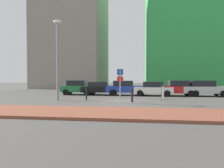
{
  "coord_description": "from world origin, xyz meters",
  "views": [
    {
      "loc": [
        1.39,
        -15.85,
        1.83
      ],
      "look_at": [
        -1.05,
        2.5,
        1.3
      ],
      "focal_mm": 32.54,
      "sensor_mm": 36.0,
      "label": 1
    }
  ],
  "objects": [
    {
      "name": "building_under_construction",
      "position": [
        -11.5,
        23.1,
        10.3
      ],
      "size": [
        12.07,
        13.12,
        20.59
      ],
      "primitive_type": "cube",
      "color": "gray",
      "rests_on": "ground"
    },
    {
      "name": "parked_car_red",
      "position": [
        5.5,
        5.89,
        0.81
      ],
      "size": [
        4.13,
        2.12,
        1.59
      ],
      "color": "red",
      "rests_on": "ground"
    },
    {
      "name": "parked_car_white",
      "position": [
        2.85,
        5.58,
        0.76
      ],
      "size": [
        3.98,
        2.16,
        1.47
      ],
      "color": "white",
      "rests_on": "ground"
    },
    {
      "name": "parked_car_blue",
      "position": [
        -0.02,
        6.01,
        0.8
      ],
      "size": [
        4.53,
        2.16,
        1.57
      ],
      "color": "#1E389E",
      "rests_on": "ground"
    },
    {
      "name": "parking_meter",
      "position": [
        3.21,
        0.75,
        0.98
      ],
      "size": [
        0.18,
        0.14,
        1.52
      ],
      "color": "#4C4C51",
      "rests_on": "ground"
    },
    {
      "name": "traffic_bollard_mid",
      "position": [
        -2.97,
        0.64,
        0.53
      ],
      "size": [
        0.13,
        0.13,
        1.06
      ],
      "primitive_type": "cylinder",
      "color": "black",
      "rests_on": "ground"
    },
    {
      "name": "parked_car_green",
      "position": [
        -5.23,
        6.15,
        0.81
      ],
      "size": [
        4.18,
        2.32,
        1.58
      ],
      "color": "#237238",
      "rests_on": "ground"
    },
    {
      "name": "ground_plane",
      "position": [
        0.0,
        0.0,
        0.0
      ],
      "size": [
        120.0,
        120.0,
        0.0
      ],
      "primitive_type": "plane",
      "color": "#4C4947"
    },
    {
      "name": "parking_sign_post",
      "position": [
        -0.33,
        2.8,
        1.7
      ],
      "size": [
        0.6,
        0.1,
        2.71
      ],
      "color": "gray",
      "rests_on": "ground"
    },
    {
      "name": "building_colorful_midrise",
      "position": [
        12.62,
        26.55,
        15.96
      ],
      "size": [
        19.39,
        14.73,
        31.92
      ],
      "primitive_type": "cube",
      "color": "green",
      "rests_on": "ground"
    },
    {
      "name": "traffic_bollard_far",
      "position": [
        0.87,
        -0.23,
        0.54
      ],
      "size": [
        0.17,
        0.17,
        1.08
      ],
      "primitive_type": "cylinder",
      "color": "black",
      "rests_on": "ground"
    },
    {
      "name": "parked_car_silver",
      "position": [
        7.92,
        5.81,
        0.82
      ],
      "size": [
        4.54,
        2.05,
        1.6
      ],
      "color": "#B7BABF",
      "rests_on": "ground"
    },
    {
      "name": "sidewalk_brick",
      "position": [
        0.0,
        -5.7,
        0.07
      ],
      "size": [
        40.0,
        3.48,
        0.14
      ],
      "primitive_type": "cube",
      "color": "brown",
      "rests_on": "ground"
    },
    {
      "name": "street_lamp",
      "position": [
        -5.24,
        0.08,
        3.91
      ],
      "size": [
        0.7,
        0.36,
        6.59
      ],
      "color": "gray",
      "rests_on": "ground"
    },
    {
      "name": "parked_car_black",
      "position": [
        -2.78,
        5.9,
        0.75
      ],
      "size": [
        4.34,
        2.22,
        1.43
      ],
      "color": "black",
      "rests_on": "ground"
    },
    {
      "name": "traffic_bollard_near",
      "position": [
        3.54,
        2.54,
        0.54
      ],
      "size": [
        0.14,
        0.14,
        1.08
      ],
      "primitive_type": "cylinder",
      "color": "#B7B7BC",
      "rests_on": "ground"
    }
  ]
}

